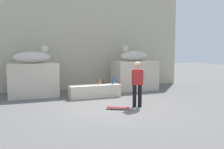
{
  "coord_description": "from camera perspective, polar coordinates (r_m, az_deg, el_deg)",
  "views": [
    {
      "loc": [
        -3.35,
        -8.8,
        2.23
      ],
      "look_at": [
        0.36,
        0.91,
        1.1
      ],
      "focal_mm": 42.35,
      "sensor_mm": 36.0,
      "label": 1
    }
  ],
  "objects": [
    {
      "name": "pedestal_right",
      "position": [
        13.47,
        4.9,
        -0.19
      ],
      "size": [
        2.12,
        1.31,
        1.47
      ],
      "primitive_type": "cube",
      "color": "beige",
      "rests_on": "ground_plane"
    },
    {
      "name": "bottle_orange",
      "position": [
        11.64,
        -2.72,
        -1.63
      ],
      "size": [
        0.06,
        0.06,
        0.26
      ],
      "color": "orange",
      "rests_on": "ledge_block"
    },
    {
      "name": "bottle_blue",
      "position": [
        11.71,
        0.19,
        -1.41
      ],
      "size": [
        0.07,
        0.07,
        0.33
      ],
      "color": "#194C99",
      "rests_on": "ledge_block"
    },
    {
      "name": "ground_plane",
      "position": [
        9.67,
        -0.08,
        -7.13
      ],
      "size": [
        40.0,
        40.0,
        0.0
      ],
      "primitive_type": "plane",
      "color": "#605E5B"
    },
    {
      "name": "statue_reclining_left",
      "position": [
        12.09,
        -16.67,
        3.69
      ],
      "size": [
        1.63,
        0.66,
        0.78
      ],
      "rotation": [
        0.0,
        0.0,
        0.06
      ],
      "color": "beige",
      "rests_on": "pedestal_left"
    },
    {
      "name": "bottle_brown",
      "position": [
        11.76,
        -1.76,
        -1.51
      ],
      "size": [
        0.08,
        0.08,
        0.27
      ],
      "color": "#593314",
      "rests_on": "ledge_block"
    },
    {
      "name": "statue_reclining_right",
      "position": [
        13.37,
        4.81,
        4.14
      ],
      "size": [
        1.66,
        0.76,
        0.78
      ],
      "rotation": [
        0.0,
        0.0,
        3.27
      ],
      "color": "beige",
      "rests_on": "pedestal_right"
    },
    {
      "name": "ledge_block",
      "position": [
        11.54,
        -3.74,
        -3.58
      ],
      "size": [
        2.23,
        0.62,
        0.54
      ],
      "primitive_type": "cube",
      "color": "beige",
      "rests_on": "ground_plane"
    },
    {
      "name": "pedestal_left",
      "position": [
        12.17,
        -16.69,
        -1.11
      ],
      "size": [
        2.12,
        1.31,
        1.47
      ],
      "primitive_type": "cube",
      "color": "beige",
      "rests_on": "ground_plane"
    },
    {
      "name": "skater",
      "position": [
        9.64,
        5.48,
        -1.62
      ],
      "size": [
        0.53,
        0.28,
        1.67
      ],
      "rotation": [
        0.0,
        0.0,
        2.91
      ],
      "color": "black",
      "rests_on": "ground_plane"
    },
    {
      "name": "skateboard",
      "position": [
        9.37,
        1.32,
        -7.16
      ],
      "size": [
        0.79,
        0.57,
        0.08
      ],
      "rotation": [
        0.0,
        0.0,
        2.62
      ],
      "color": "maroon",
      "rests_on": "ground_plane"
    },
    {
      "name": "facade_wall",
      "position": [
        14.07,
        -7.21,
        7.69
      ],
      "size": [
        11.51,
        0.6,
        5.21
      ],
      "primitive_type": "cube",
      "color": "#BEB69C",
      "rests_on": "ground_plane"
    }
  ]
}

